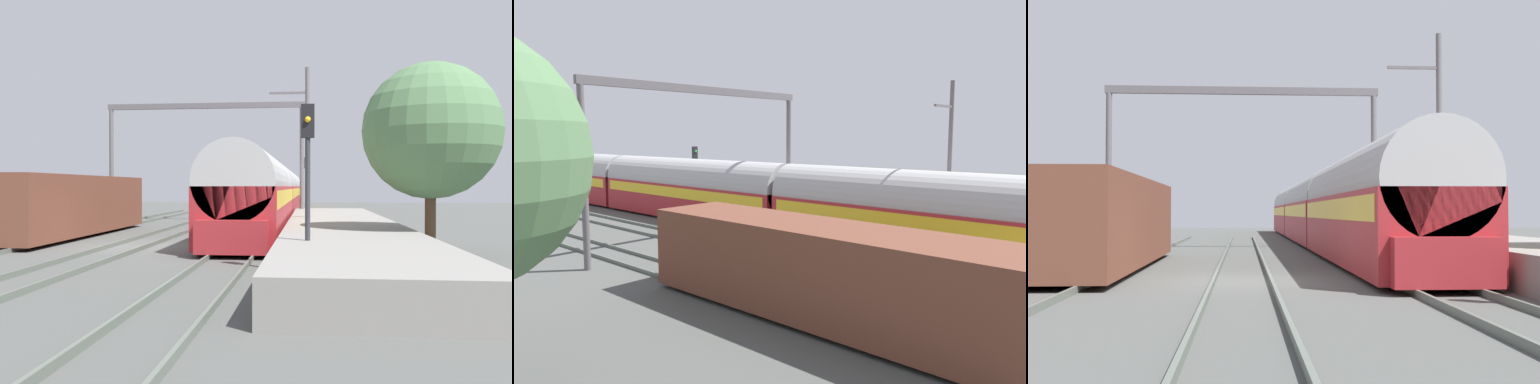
% 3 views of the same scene
% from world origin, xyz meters
% --- Properties ---
extents(ground, '(120.00, 120.00, 0.00)m').
position_xyz_m(ground, '(0.00, 0.00, 0.00)').
color(ground, '#4C4E4B').
extents(track_far_west, '(1.52, 60.00, 0.16)m').
position_xyz_m(track_far_west, '(-4.39, 0.00, 0.08)').
color(track_far_west, '#596057').
rests_on(track_far_west, ground).
extents(track_west, '(1.52, 60.00, 0.16)m').
position_xyz_m(track_west, '(0.00, 0.00, 0.08)').
color(track_west, '#596057').
rests_on(track_west, ground).
extents(track_east, '(1.52, 60.00, 0.16)m').
position_xyz_m(track_east, '(4.39, 0.00, 0.08)').
color(track_east, '#596057').
rests_on(track_east, ground).
extents(platform, '(4.40, 28.00, 0.90)m').
position_xyz_m(platform, '(8.20, 2.00, 0.45)').
color(platform, gray).
rests_on(platform, ground).
extents(passenger_train, '(2.93, 49.20, 3.82)m').
position_xyz_m(passenger_train, '(4.39, 21.28, 1.97)').
color(passenger_train, maroon).
rests_on(passenger_train, ground).
extents(freight_car, '(2.80, 13.00, 2.70)m').
position_xyz_m(freight_car, '(-4.39, 4.14, 1.47)').
color(freight_car, brown).
rests_on(freight_car, ground).
extents(person_crossing, '(0.47, 0.42, 1.73)m').
position_xyz_m(person_crossing, '(5.53, 14.55, 1.03)').
color(person_crossing, black).
rests_on(person_crossing, ground).
extents(railway_signal_near, '(0.36, 0.30, 4.56)m').
position_xyz_m(railway_signal_near, '(6.86, -5.99, 2.94)').
color(railway_signal_near, '#2D2D33').
rests_on(railway_signal_near, ground).
extents(railway_signal_far, '(0.36, 0.30, 4.70)m').
position_xyz_m(railway_signal_far, '(6.30, 23.30, 3.04)').
color(railway_signal_far, '#2D2D33').
rests_on(railway_signal_far, ground).
extents(catenary_gantry, '(13.17, 0.28, 7.86)m').
position_xyz_m(catenary_gantry, '(0.00, 14.74, 5.68)').
color(catenary_gantry, '#5C585D').
rests_on(catenary_gantry, ground).
extents(catenary_pole_east_mid, '(1.90, 0.20, 8.00)m').
position_xyz_m(catenary_pole_east_mid, '(6.74, 5.23, 4.15)').
color(catenary_pole_east_mid, '#5C585D').
rests_on(catenary_pole_east_mid, ground).
extents(tree_east_background, '(4.57, 4.57, 6.50)m').
position_xyz_m(tree_east_background, '(10.94, -1.90, 4.21)').
color(tree_east_background, '#4C3826').
rests_on(tree_east_background, ground).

